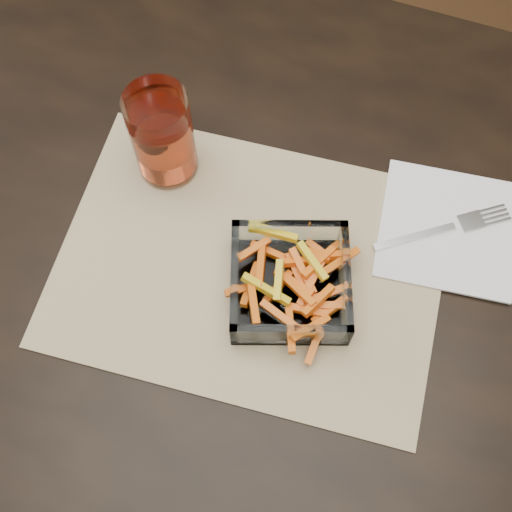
{
  "coord_description": "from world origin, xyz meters",
  "views": [
    {
      "loc": [
        0.12,
        -0.29,
        1.45
      ],
      "look_at": [
        0.02,
        -0.01,
        0.78
      ],
      "focal_mm": 45.0,
      "sensor_mm": 36.0,
      "label": 1
    }
  ],
  "objects_px": {
    "dining_table": "(242,278)",
    "tumbler": "(163,138)",
    "glass_bowl": "(290,284)",
    "fork": "(447,228)"
  },
  "relations": [
    {
      "from": "dining_table",
      "to": "tumbler",
      "type": "relative_size",
      "value": 12.18
    },
    {
      "from": "dining_table",
      "to": "fork",
      "type": "height_order",
      "value": "fork"
    },
    {
      "from": "fork",
      "to": "dining_table",
      "type": "bearing_deg",
      "value": -99.8
    },
    {
      "from": "dining_table",
      "to": "tumbler",
      "type": "distance_m",
      "value": 0.21
    },
    {
      "from": "tumbler",
      "to": "fork",
      "type": "distance_m",
      "value": 0.36
    },
    {
      "from": "dining_table",
      "to": "tumbler",
      "type": "bearing_deg",
      "value": 147.27
    },
    {
      "from": "dining_table",
      "to": "fork",
      "type": "xyz_separation_m",
      "value": [
        0.23,
        0.11,
        0.1
      ]
    },
    {
      "from": "glass_bowl",
      "to": "tumbler",
      "type": "height_order",
      "value": "tumbler"
    },
    {
      "from": "glass_bowl",
      "to": "fork",
      "type": "bearing_deg",
      "value": 42.08
    },
    {
      "from": "dining_table",
      "to": "glass_bowl",
      "type": "xyz_separation_m",
      "value": [
        0.07,
        -0.03,
        0.11
      ]
    }
  ]
}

